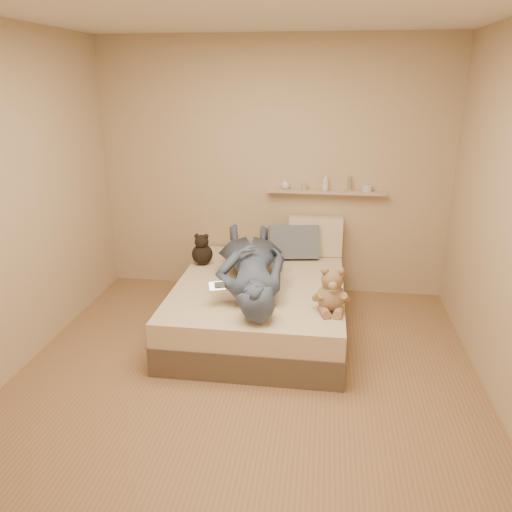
# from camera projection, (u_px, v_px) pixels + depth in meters

# --- Properties ---
(room) EXTENTS (3.80, 3.80, 3.80)m
(room) POSITION_uv_depth(u_px,v_px,m) (243.00, 218.00, 3.35)
(room) COLOR olive
(room) RESTS_ON ground
(bed) EXTENTS (1.50, 1.90, 0.45)m
(bed) POSITION_uv_depth(u_px,v_px,m) (260.00, 305.00, 4.58)
(bed) COLOR brown
(bed) RESTS_ON floor
(game_console) EXTENTS (0.21, 0.14, 0.07)m
(game_console) POSITION_uv_depth(u_px,v_px,m) (221.00, 286.00, 3.99)
(game_console) COLOR silver
(game_console) RESTS_ON bed
(teddy_bear) EXTENTS (0.31, 0.30, 0.37)m
(teddy_bear) POSITION_uv_depth(u_px,v_px,m) (331.00, 293.00, 3.90)
(teddy_bear) COLOR #A47E59
(teddy_bear) RESTS_ON bed
(dark_plush) EXTENTS (0.21, 0.21, 0.32)m
(dark_plush) POSITION_uv_depth(u_px,v_px,m) (202.00, 251.00, 4.90)
(dark_plush) COLOR black
(dark_plush) RESTS_ON bed
(pillow_cream) EXTENTS (0.56, 0.22, 0.41)m
(pillow_cream) POSITION_uv_depth(u_px,v_px,m) (315.00, 236.00, 5.15)
(pillow_cream) COLOR beige
(pillow_cream) RESTS_ON bed
(pillow_grey) EXTENTS (0.53, 0.31, 0.37)m
(pillow_grey) POSITION_uv_depth(u_px,v_px,m) (294.00, 242.00, 5.06)
(pillow_grey) COLOR slate
(pillow_grey) RESTS_ON bed
(person) EXTENTS (0.92, 1.77, 0.40)m
(person) POSITION_uv_depth(u_px,v_px,m) (251.00, 264.00, 4.38)
(person) COLOR #414F67
(person) RESTS_ON bed
(wall_shelf) EXTENTS (1.20, 0.12, 0.03)m
(wall_shelf) POSITION_uv_depth(u_px,v_px,m) (326.00, 192.00, 5.06)
(wall_shelf) COLOR tan
(wall_shelf) RESTS_ON wall_back
(shelf_bottles) EXTENTS (0.93, 0.13, 0.17)m
(shelf_bottles) POSITION_uv_depth(u_px,v_px,m) (322.00, 184.00, 5.04)
(shelf_bottles) COLOR silver
(shelf_bottles) RESTS_ON wall_shelf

